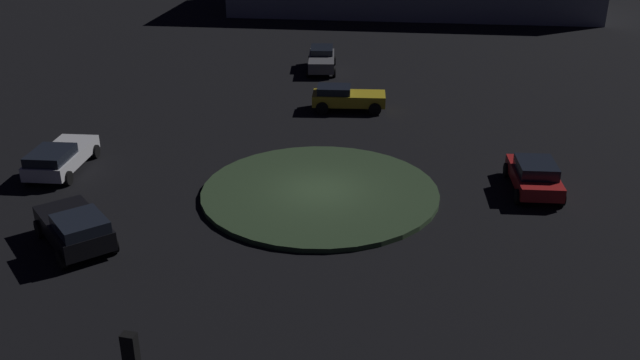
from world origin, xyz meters
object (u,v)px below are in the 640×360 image
at_px(car_grey, 322,59).
at_px(car_yellow, 346,97).
at_px(car_red, 534,175).
at_px(car_black, 75,227).
at_px(car_white, 60,157).

xyz_separation_m(car_grey, car_yellow, (8.81, 0.79, -0.02)).
bearing_deg(car_red, car_black, -70.61).
bearing_deg(car_grey, car_yellow, 10.24).
relative_size(car_red, car_grey, 0.90).
xyz_separation_m(car_red, car_yellow, (-11.58, -6.97, 0.02)).
xyz_separation_m(car_white, car_black, (7.14, 2.47, 0.07)).
relative_size(car_white, car_grey, 1.03).
xyz_separation_m(car_red, car_grey, (-20.40, -7.75, 0.04)).
distance_m(car_white, car_yellow, 16.22).
relative_size(car_black, car_red, 1.04).
distance_m(car_white, car_grey, 21.47).
xyz_separation_m(car_white, car_red, (3.53, 21.05, 0.01)).
xyz_separation_m(car_white, car_grey, (-16.86, 13.29, 0.05)).
bearing_deg(car_black, car_red, -110.70).
height_order(car_black, car_yellow, car_black).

